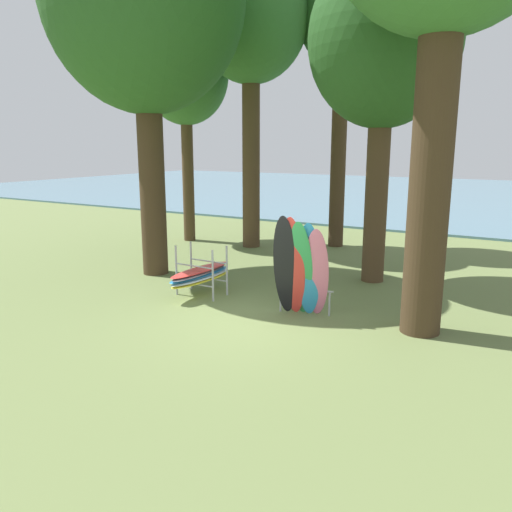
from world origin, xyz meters
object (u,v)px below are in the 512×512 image
Objects in this scene: tree_far_left_back at (384,43)px; leaning_board_pile at (300,269)px; board_storage_rack at (201,274)px; tree_deep_back at (185,77)px; tree_mid_behind at (343,22)px; tree_far_right_back at (251,19)px.

tree_far_left_back is 6.32m from leaning_board_pile.
board_storage_rack is at bearing 174.80° from leaning_board_pile.
tree_deep_back is 9.35m from board_storage_rack.
board_storage_rack is (-0.57, -7.57, -7.19)m from tree_mid_behind.
tree_far_left_back is (2.71, -4.10, -1.56)m from tree_mid_behind.
tree_far_right_back is 1.27× the size of tree_deep_back.
leaning_board_pile is at bearing -38.31° from tree_deep_back.
tree_deep_back reaches higher than board_storage_rack.
tree_far_left_back reaches higher than board_storage_rack.
tree_deep_back is (-2.72, -0.15, -1.68)m from tree_far_right_back.
tree_far_left_back is 7.38m from board_storage_rack.
leaning_board_pile is 2.91m from board_storage_rack.
tree_far_right_back is at bearing -148.23° from tree_mid_behind.
tree_far_left_back is at bearing -56.55° from tree_mid_behind.
leaning_board_pile is (-0.43, -3.73, -5.09)m from tree_far_left_back.
tree_deep_back is at bearing 129.67° from board_storage_rack.
leaning_board_pile is at bearing -5.20° from board_storage_rack.
board_storage_rack is (-2.85, 0.26, -0.54)m from leaning_board_pile.
board_storage_rack is (2.08, -5.93, -7.26)m from tree_far_right_back.
tree_mid_behind reaches higher than leaning_board_pile.
board_storage_rack is (-3.28, -3.47, -5.63)m from tree_far_left_back.
tree_far_left_back is at bearing -24.68° from tree_far_right_back.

